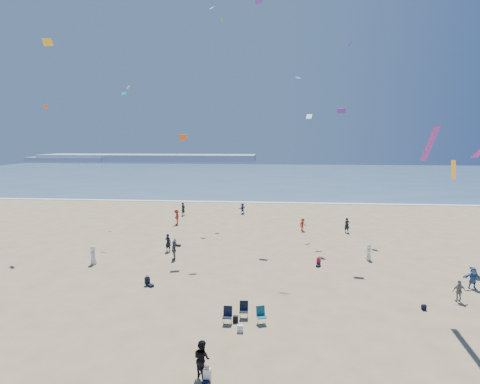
{
  "coord_description": "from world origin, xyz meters",
  "views": [
    {
      "loc": [
        4.38,
        -18.38,
        10.7
      ],
      "look_at": [
        2.0,
        8.0,
        7.0
      ],
      "focal_mm": 28.0,
      "sensor_mm": 36.0,
      "label": 1
    }
  ],
  "objects": [
    {
      "name": "standing_flyers",
      "position": [
        2.93,
        16.2,
        0.85
      ],
      "size": [
        31.17,
        43.2,
        1.91
      ],
      "color": "white",
      "rests_on": "ground"
    },
    {
      "name": "navy_bag",
      "position": [
        13.98,
        5.03,
        0.17
      ],
      "size": [
        0.28,
        0.18,
        0.34
      ],
      "primitive_type": "cube",
      "color": "black",
      "rests_on": "ground"
    },
    {
      "name": "kites_aloft",
      "position": [
        9.22,
        14.35,
        15.87
      ],
      "size": [
        46.16,
        40.22,
        26.79
      ],
      "color": "#CA4F1F",
      "rests_on": "ground"
    },
    {
      "name": "surf_line",
      "position": [
        0.0,
        45.0,
        0.04
      ],
      "size": [
        220.0,
        1.2,
        0.08
      ],
      "primitive_type": "cube",
      "color": "white",
      "rests_on": "ground"
    },
    {
      "name": "headland_far",
      "position": [
        -60.0,
        170.0,
        1.6
      ],
      "size": [
        110.0,
        20.0,
        3.2
      ],
      "primitive_type": "cube",
      "color": "#7A8EA8",
      "rests_on": "ground"
    },
    {
      "name": "white_tote",
      "position": [
        2.61,
        1.25,
        0.2
      ],
      "size": [
        0.35,
        0.2,
        0.4
      ],
      "primitive_type": "cube",
      "color": "white",
      "rests_on": "ground"
    },
    {
      "name": "ground",
      "position": [
        0.0,
        0.0,
        0.0
      ],
      "size": [
        220.0,
        220.0,
        0.0
      ],
      "primitive_type": "plane",
      "color": "tan",
      "rests_on": "ground"
    },
    {
      "name": "black_backpack",
      "position": [
        2.24,
        2.36,
        0.19
      ],
      "size": [
        0.3,
        0.22,
        0.38
      ],
      "primitive_type": "cube",
      "color": "black",
      "rests_on": "ground"
    },
    {
      "name": "ocean",
      "position": [
        0.0,
        95.0,
        0.03
      ],
      "size": [
        220.0,
        100.0,
        0.06
      ],
      "primitive_type": "cube",
      "color": "#476B84",
      "rests_on": "ground"
    },
    {
      "name": "chair_cluster",
      "position": [
        2.75,
        2.43,
        0.5
      ],
      "size": [
        2.68,
        1.42,
        1.0
      ],
      "color": "black",
      "rests_on": "ground"
    },
    {
      "name": "headland_near",
      "position": [
        -100.0,
        165.0,
        1.0
      ],
      "size": [
        40.0,
        14.0,
        2.0
      ],
      "primitive_type": "cube",
      "color": "#7A8EA8",
      "rests_on": "ground"
    },
    {
      "name": "seated_group",
      "position": [
        1.24,
        6.17,
        0.42
      ],
      "size": [
        14.71,
        22.78,
        0.84
      ],
      "color": "white",
      "rests_on": "ground"
    }
  ]
}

